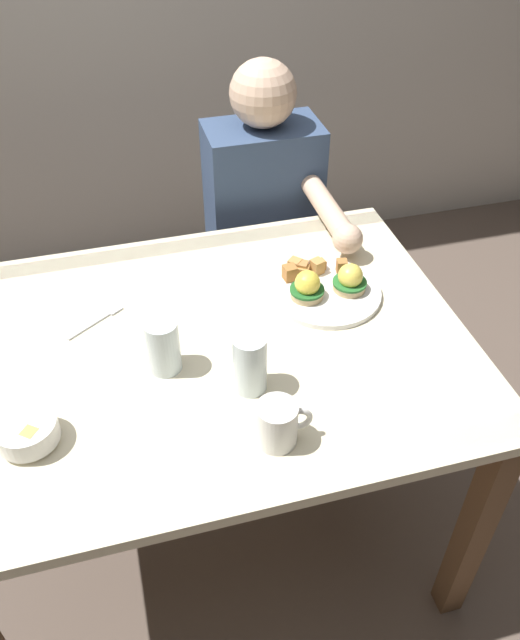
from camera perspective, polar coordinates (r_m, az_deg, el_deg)
ground_plane at (r=2.04m, az=-3.72°, el=-17.47°), size 6.00×6.00×0.00m
dining_table at (r=1.54m, az=-4.72°, el=-4.96°), size 1.20×0.90×0.74m
eggs_benedict_plate at (r=1.59m, az=5.83°, el=2.99°), size 0.27×0.27×0.09m
fruit_bowl at (r=1.32m, az=-19.93°, el=-9.35°), size 0.12×0.12×0.06m
coffee_mug at (r=1.23m, az=1.62°, el=-9.11°), size 0.11×0.08×0.09m
fork at (r=1.56m, az=-14.18°, el=0.02°), size 0.14×0.10×0.00m
water_glass_near at (r=1.38m, az=-8.57°, el=-2.56°), size 0.07×0.07×0.13m
water_glass_far at (r=1.32m, az=-0.90°, el=-4.10°), size 0.07×0.07×0.14m
diner_person at (r=2.04m, az=0.56°, el=8.82°), size 0.34×0.54×1.14m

